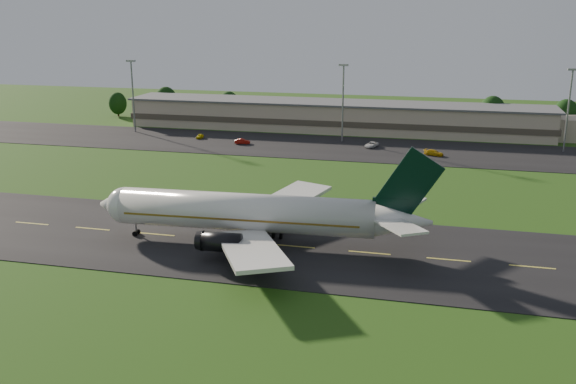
% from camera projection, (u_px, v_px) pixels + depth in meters
% --- Properties ---
extents(ground, '(360.00, 360.00, 0.00)m').
position_uv_depth(ground, '(224.00, 241.00, 96.69)').
color(ground, '#1F4310').
rests_on(ground, ground).
extents(taxiway, '(220.00, 30.00, 0.10)m').
position_uv_depth(taxiway, '(224.00, 240.00, 96.67)').
color(taxiway, black).
rests_on(taxiway, ground).
extents(apron, '(260.00, 30.00, 0.10)m').
position_uv_depth(apron, '(318.00, 147.00, 163.95)').
color(apron, black).
rests_on(apron, ground).
extents(airliner, '(51.30, 42.12, 15.57)m').
position_uv_depth(airliner, '(252.00, 213.00, 94.45)').
color(airliner, white).
rests_on(airliner, ground).
extents(terminal, '(145.00, 16.00, 8.40)m').
position_uv_depth(terminal, '(356.00, 118.00, 184.00)').
color(terminal, '#BAA78E').
rests_on(terminal, ground).
extents(light_mast_west, '(2.40, 1.20, 20.35)m').
position_uv_depth(light_mast_west, '(133.00, 87.00, 180.69)').
color(light_mast_west, gray).
rests_on(light_mast_west, ground).
extents(light_mast_centre, '(2.40, 1.20, 20.35)m').
position_uv_depth(light_mast_centre, '(343.00, 94.00, 166.83)').
color(light_mast_centre, gray).
rests_on(light_mast_centre, ground).
extents(light_mast_east, '(2.40, 1.20, 20.35)m').
position_uv_depth(light_mast_east, '(569.00, 100.00, 154.14)').
color(light_mast_east, gray).
rests_on(light_mast_east, ground).
extents(tree_line, '(193.09, 8.92, 10.23)m').
position_uv_depth(tree_line, '(455.00, 112.00, 186.84)').
color(tree_line, black).
rests_on(tree_line, ground).
extents(service_vehicle_a, '(1.62, 3.52, 1.17)m').
position_uv_depth(service_vehicle_a, '(200.00, 136.00, 174.23)').
color(service_vehicle_a, '#C8BA0B').
rests_on(service_vehicle_a, apron).
extents(service_vehicle_b, '(4.26, 2.29, 1.33)m').
position_uv_depth(service_vehicle_b, '(242.00, 141.00, 166.81)').
color(service_vehicle_b, '#96110A').
rests_on(service_vehicle_b, apron).
extents(service_vehicle_c, '(3.44, 5.27, 1.35)m').
position_uv_depth(service_vehicle_c, '(371.00, 145.00, 162.71)').
color(service_vehicle_c, silver).
rests_on(service_vehicle_c, apron).
extents(service_vehicle_d, '(5.04, 3.34, 1.36)m').
position_uv_depth(service_vehicle_d, '(434.00, 153.00, 153.31)').
color(service_vehicle_d, gold).
rests_on(service_vehicle_d, apron).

